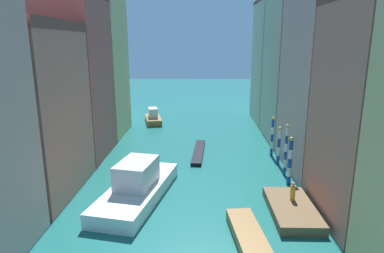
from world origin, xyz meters
TOP-DOWN VIEW (x-y plane):
  - ground_plane at (0.00, 24.50)m, footprint 154.00×154.00m
  - building_left_1 at (-12.67, 12.73)m, footprint 7.11×9.87m
  - building_left_2 at (-12.67, 21.80)m, footprint 7.11×8.18m
  - building_left_3 at (-12.67, 30.63)m, footprint 7.11×8.72m
  - building_right_1 at (12.67, 9.13)m, footprint 7.11×8.56m
  - building_right_2 at (12.67, 18.55)m, footprint 7.11×10.23m
  - building_right_3 at (12.67, 28.89)m, footprint 7.11×9.82m
  - building_right_4 at (12.67, 38.88)m, footprint 7.11×9.66m
  - waterfront_dock at (7.37, 9.46)m, footprint 3.04×6.10m
  - person_on_dock at (7.59, 10.26)m, footprint 0.36×0.36m
  - mooring_pole_0 at (8.42, 14.51)m, footprint 0.37×0.37m
  - mooring_pole_1 at (8.61, 16.73)m, footprint 0.30×0.30m
  - mooring_pole_2 at (8.65, 19.63)m, footprint 0.35×0.35m
  - mooring_pole_3 at (8.54, 22.26)m, footprint 0.33×0.33m
  - vaporetto_white at (-4.07, 11.67)m, footprint 5.63×10.97m
  - gondola_black at (0.66, 22.68)m, footprint 1.56×8.21m
  - motorboat_0 at (-6.33, 37.17)m, footprint 3.29×5.79m
  - motorboat_1 at (3.86, 5.43)m, footprint 2.44×6.96m

SIDE VIEW (x-z plane):
  - ground_plane at x=0.00m, z-range 0.00..0.00m
  - gondola_black at x=0.66m, z-range 0.00..0.36m
  - waterfront_dock at x=7.37m, z-range 0.00..0.68m
  - motorboat_1 at x=3.86m, z-range 0.00..0.69m
  - motorboat_0 at x=-6.33m, z-range -0.38..1.91m
  - vaporetto_white at x=-4.07m, z-range -0.51..2.54m
  - person_on_dock at x=7.59m, z-range 0.62..2.00m
  - mooring_pole_2 at x=8.65m, z-range 0.05..3.92m
  - mooring_pole_3 at x=8.54m, z-range 0.05..4.29m
  - mooring_pole_0 at x=8.42m, z-range 0.06..4.33m
  - mooring_pole_1 at x=8.61m, z-range 0.05..4.84m
  - building_left_1 at x=-12.67m, z-range 0.01..13.51m
  - building_right_1 at x=12.67m, z-range 0.01..14.91m
  - building_left_2 at x=-12.67m, z-range 0.01..16.82m
  - building_right_2 at x=12.67m, z-range 0.01..17.30m
  - building_right_4 at x=12.67m, z-range 0.01..18.01m
  - building_right_3 at x=12.67m, z-range 0.01..21.28m
  - building_left_3 at x=-12.67m, z-range 0.01..22.60m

